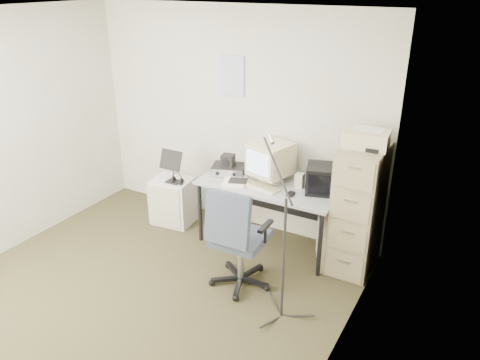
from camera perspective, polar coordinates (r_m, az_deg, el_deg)
The scene contains 22 objects.
floor at distance 4.60m, azimuth -12.20°, elevation -13.82°, with size 3.60×3.60×0.01m, color #37321A.
ceiling at distance 3.69m, azimuth -15.68°, elevation 18.90°, with size 3.60×3.60×0.01m, color white.
wall_back at distance 5.35m, azimuth -0.69°, elevation 7.30°, with size 3.60×0.02×2.50m, color silver.
wall_right at distance 3.14m, azimuth 11.55°, elevation -5.53°, with size 0.02×3.60×2.50m, color silver.
wall_calendar at distance 5.23m, azimuth -0.98°, elevation 12.56°, with size 0.30×0.02×0.44m, color white.
filing_cabinet at distance 4.73m, azimuth 14.19°, elevation -3.53°, with size 0.40×0.60×1.30m, color #9E8A65.
printer at distance 4.46m, azimuth 15.12°, elevation 4.86°, with size 0.41×0.28×0.16m, color beige.
desk at distance 5.12m, azimuth 3.53°, elevation -4.22°, with size 1.50×0.70×0.73m, color #969695.
crt_monitor at distance 4.97m, azimuth 3.77°, elevation 2.17°, with size 0.38×0.40×0.42m, color beige.
crt_tv at distance 4.80m, azimuth 9.93°, elevation 0.16°, with size 0.31×0.32×0.28m, color black.
desk_speaker at distance 4.88m, azimuth 7.27°, elevation -0.07°, with size 0.08×0.08×0.15m, color beige.
keyboard at distance 4.86m, azimuth 2.56°, elevation -0.86°, with size 0.41×0.15×0.02m, color beige.
mouse at distance 4.72m, azimuth 6.20°, elevation -1.71°, with size 0.06×0.10×0.03m, color black.
radio_receiver at distance 5.19m, azimuth -1.34°, elevation 1.29°, with size 0.36×0.26×0.10m, color black.
radio_speaker at distance 5.12m, azimuth -1.49°, elevation 2.40°, with size 0.13×0.12×0.13m, color black.
papers at distance 4.99m, azimuth -0.64°, elevation -0.16°, with size 0.23×0.32×0.02m, color white.
pc_tower at distance 4.95m, azimuth 10.69°, elevation -7.70°, with size 0.20×0.46×0.43m, color beige.
office_chair at distance 4.39m, azimuth 0.07°, elevation -6.86°, with size 0.60×0.60×1.05m, color #3C414A.
side_cart at distance 5.66m, azimuth -8.11°, elevation -2.54°, with size 0.45×0.36×0.56m, color silver.
music_stand at distance 5.39m, azimuth -8.20°, elevation 1.70°, with size 0.28×0.15×0.41m, color black.
headphones at distance 5.40m, azimuth -7.66°, elevation -0.00°, with size 0.15×0.15×0.03m, color black.
mic_stand at distance 3.88m, azimuth 5.43°, elevation -7.55°, with size 0.02×0.02×1.50m, color black.
Camera 1 is at (2.57, -2.64, 2.75)m, focal length 35.00 mm.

